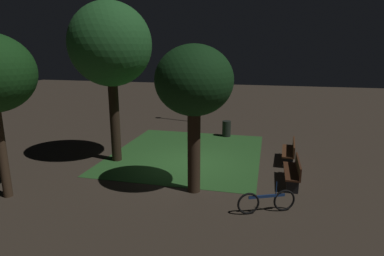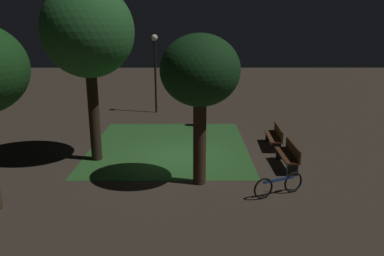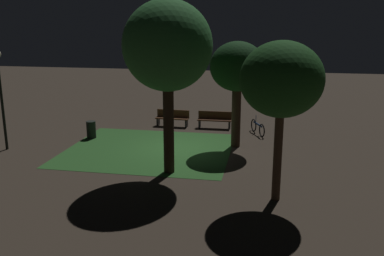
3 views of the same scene
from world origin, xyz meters
name	(u,v)px [view 3 (image 3 of 3)]	position (x,y,z in m)	size (l,w,h in m)	color
ground_plane	(178,148)	(0.00, 0.00, 0.00)	(60.00, 60.00, 0.00)	#3D3328
grass_lawn	(149,149)	(1.23, 0.45, 0.01)	(7.26, 6.45, 0.01)	#2D6028
bench_front_right	(215,119)	(-1.16, -3.98, 0.48)	(1.80, 0.49, 0.88)	#422314
bench_near_trees	(173,117)	(1.15, -3.98, 0.48)	(1.82, 0.57, 0.88)	#512D19
tree_back_right	(237,68)	(-2.54, -0.75, 3.57)	(2.43, 2.43, 4.75)	#38281C
tree_left_canopy	(167,47)	(-0.34, 3.11, 4.70)	(3.22, 3.22, 6.38)	#2D2116
tree_near_wall	(282,80)	(-4.30, 4.95, 3.87)	(2.55, 2.55, 5.07)	#423021
lamp_post_path_center	(0,82)	(7.51, 1.55, 3.01)	(0.36, 0.36, 4.41)	black
trash_bin	(91,130)	(4.53, -0.89, 0.42)	(0.45, 0.45, 0.84)	black
bicycle	(258,127)	(-3.47, -3.10, 0.34)	(0.77, 1.62, 0.93)	black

